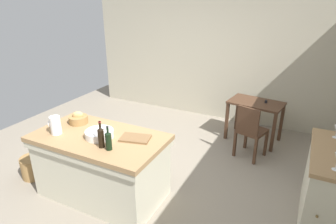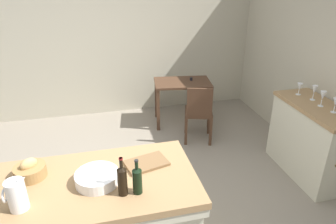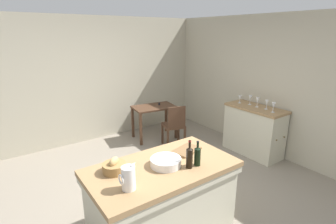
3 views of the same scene
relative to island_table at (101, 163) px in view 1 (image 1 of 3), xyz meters
The scene contains 13 objects.
ground_plane 0.86m from the island_table, 61.81° to the left, with size 6.76×6.76×0.00m, color gray.
wall_back 3.36m from the island_table, 84.01° to the left, with size 5.32×0.12×2.60m, color #B2AA93.
island_table is the anchor object (origin of this frame).
side_cabinet 2.69m from the island_table, 15.22° to the left, with size 0.52×1.13×0.94m.
writing_desk 2.86m from the island_table, 59.43° to the left, with size 0.97×0.68×0.78m.
wooden_chair 2.34m from the island_table, 49.87° to the left, with size 0.50×0.50×0.90m.
pitcher 0.74m from the island_table, 159.91° to the right, with size 0.17×0.13×0.27m.
wash_bowl 0.44m from the island_table, 29.31° to the right, with size 0.34×0.34×0.09m, color white.
bread_basket 0.69m from the island_table, 159.31° to the left, with size 0.25×0.25×0.17m.
cutting_board 0.62m from the island_table, 16.20° to the left, with size 0.35×0.23×0.02m, color brown.
wine_bottle_dark 0.64m from the island_table, 33.12° to the right, with size 0.07×0.07×0.29m.
wine_bottle_amber 0.60m from the island_table, 43.28° to the right, with size 0.07×0.07×0.32m.
wicker_hamper 1.21m from the island_table, behind, with size 0.34×0.34×0.31m, color olive.
Camera 1 is at (1.83, -3.06, 2.47)m, focal length 30.65 mm.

